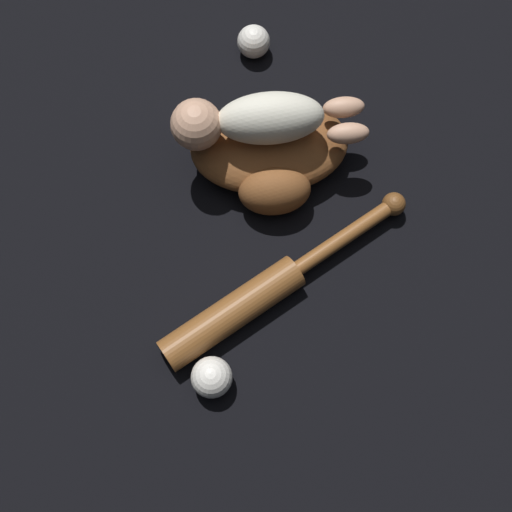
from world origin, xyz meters
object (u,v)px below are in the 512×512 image
baby_figure (255,120)px  baseball_bat (259,295)px  baseball_glove (270,153)px  baseball (212,377)px  baseball_spare (254,42)px

baby_figure → baseball_bat: bearing=70.5°
baseball_bat → baseball_glove: bearing=-115.3°
baseball_glove → baseball: 0.44m
baseball_bat → baseball: size_ratio=7.21×
baseball_glove → baseball: (0.25, 0.36, -0.01)m
baseball_glove → baseball_bat: bearing=64.7°
baseball_bat → baseball: bearing=40.8°
baseball_glove → baseball_bat: (0.12, 0.25, -0.02)m
baby_figure → baseball: size_ratio=4.93×
baby_figure → baseball: baby_figure is taller
baseball_glove → baseball_spare: (-0.06, -0.26, -0.02)m
baby_figure → baseball_spare: (-0.09, -0.24, -0.11)m
baseball → baseball_spare: size_ratio=1.07×
baseball_bat → baseball: (0.13, 0.11, 0.01)m
baseball → baseball_bat: bearing=-139.2°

